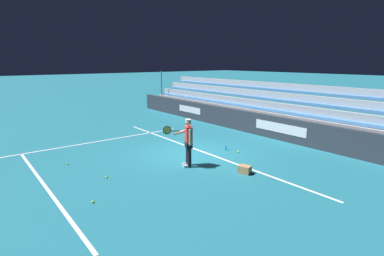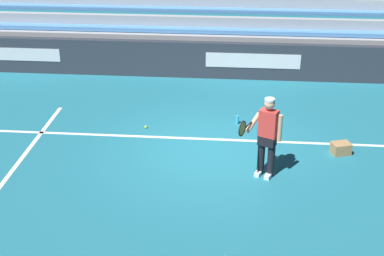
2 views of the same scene
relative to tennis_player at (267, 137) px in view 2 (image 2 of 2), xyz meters
name	(u,v)px [view 2 (image 2 of 2)]	position (x,y,z in m)	size (l,w,h in m)	color
ground_plane	(210,149)	(1.17, -1.04, -0.89)	(160.00, 160.00, 0.00)	#1E6B7F
court_baseline_white	(212,139)	(1.17, -1.54, -0.89)	(12.00, 0.10, 0.01)	white
back_wall_sponsor_board	(219,60)	(1.18, -5.69, -0.34)	(23.00, 0.25, 1.10)	#2D333D
bleacher_stand	(222,37)	(1.17, -7.52, -0.17)	(21.85, 2.40, 2.95)	#9EA3A8
tennis_player	(267,137)	(0.00, 0.00, 0.00)	(0.87, 0.91, 1.71)	black
ball_box_cardboard	(341,148)	(-1.73, -1.09, -0.76)	(0.40, 0.30, 0.26)	#A87F51
tennis_ball_midcourt	(146,127)	(2.81, -2.00, -0.86)	(0.07, 0.07, 0.07)	#CCE533
tennis_ball_on_baseline	(259,120)	(0.03, -2.64, -0.86)	(0.07, 0.07, 0.07)	#CCE533
water_bottle	(237,120)	(0.58, -2.45, -0.78)	(0.07, 0.07, 0.22)	#33B2E5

